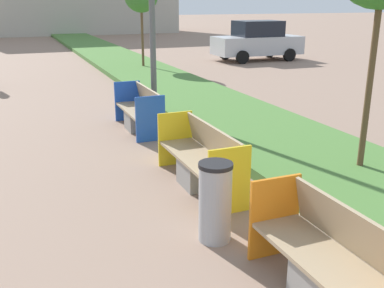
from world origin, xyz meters
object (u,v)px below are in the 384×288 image
at_px(bench_yellow_frame, 201,163).
at_px(parked_car_distant, 257,41).
at_px(bench_orange_frame, 333,271).
at_px(litter_bin, 215,202).
at_px(bench_blue_frame, 140,114).

relative_size(bench_yellow_frame, parked_car_distant, 0.50).
bearing_deg(bench_orange_frame, parked_car_distant, 62.25).
bearing_deg(parked_car_distant, litter_bin, -120.08).
xyz_separation_m(bench_blue_frame, parked_car_distant, (8.60, 9.77, 0.55)).
height_order(bench_orange_frame, bench_yellow_frame, same).
relative_size(bench_yellow_frame, bench_blue_frame, 1.12).
height_order(litter_bin, parked_car_distant, parked_car_distant).
height_order(bench_orange_frame, parked_car_distant, parked_car_distant).
distance_m(bench_orange_frame, bench_yellow_frame, 3.13).
xyz_separation_m(bench_orange_frame, bench_yellow_frame, (0.00, 3.13, 0.00)).
distance_m(bench_orange_frame, litter_bin, 1.61).
bearing_deg(litter_bin, parked_car_distant, 58.44).
bearing_deg(bench_yellow_frame, bench_blue_frame, 90.05).
xyz_separation_m(bench_orange_frame, parked_car_distant, (8.60, 16.34, 0.55)).
bearing_deg(parked_car_distant, bench_blue_frame, -129.87).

